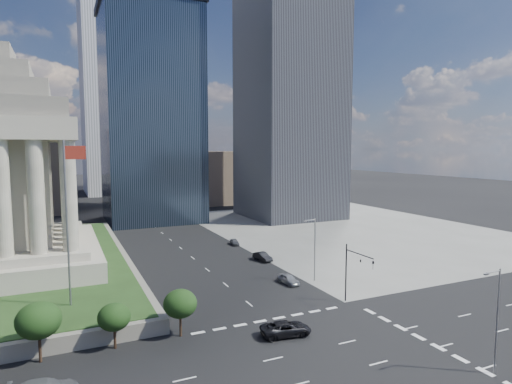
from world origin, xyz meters
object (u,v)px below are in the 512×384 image
pickup_truck (286,329)px  parked_sedan_far (235,242)px  flagpole (68,214)px  street_lamp_south (496,315)px  parked_sedan_mid (263,257)px  parked_sedan_near (288,279)px  street_lamp_north (314,246)px  traffic_signal_ne (354,267)px

pickup_truck → parked_sedan_far: bearing=-5.8°
flagpole → pickup_truck: bearing=-34.3°
street_lamp_south → parked_sedan_far: 60.34m
pickup_truck → parked_sedan_mid: pickup_truck is taller
parked_sedan_near → parked_sedan_far: parked_sedan_near is taller
street_lamp_south → street_lamp_north: (0.00, 31.00, 0.00)m
traffic_signal_ne → street_lamp_north: bearing=85.8°
flagpole → street_lamp_north: size_ratio=2.00×
street_lamp_south → parked_sedan_mid: 45.81m
parked_sedan_near → street_lamp_south: bearing=-88.3°
street_lamp_north → parked_sedan_near: 6.56m
street_lamp_north → flagpole: bearing=-178.4°
parked_sedan_near → parked_sedan_mid: (2.31, 14.07, 0.02)m
flagpole → parked_sedan_mid: (33.14, 15.50, -12.34)m
street_lamp_south → flagpole: bearing=139.5°
street_lamp_south → parked_sedan_mid: (-2.02, 45.50, -4.89)m
street_lamp_north → parked_sedan_far: size_ratio=2.62×
street_lamp_south → parked_sedan_near: (-4.33, 31.43, -4.91)m
flagpole → traffic_signal_ne: flagpole is taller
street_lamp_north → pickup_truck: (-13.56, -15.74, -4.86)m
parked_sedan_near → parked_sedan_mid: bearing=74.5°
traffic_signal_ne → pickup_truck: size_ratio=1.39×
traffic_signal_ne → parked_sedan_mid: (-1.19, 25.81, -4.48)m
pickup_truck → parked_sedan_far: size_ratio=1.51×
traffic_signal_ne → street_lamp_north: street_lamp_north is taller
parked_sedan_far → street_lamp_south: bearing=-79.6°
pickup_truck → parked_sedan_near: pickup_truck is taller
flagpole → parked_sedan_far: flagpole is taller
flagpole → parked_sedan_mid: bearing=25.1°
parked_sedan_far → parked_sedan_mid: bearing=-82.1°
parked_sedan_far → street_lamp_north: bearing=-77.7°
traffic_signal_ne → street_lamp_south: size_ratio=0.80×
parked_sedan_far → traffic_signal_ne: bearing=-79.9°
street_lamp_north → parked_sedan_near: bearing=174.3°
street_lamp_north → parked_sedan_mid: street_lamp_north is taller
street_lamp_north → parked_sedan_far: street_lamp_north is taller
traffic_signal_ne → street_lamp_south: 19.72m
street_lamp_south → street_lamp_north: size_ratio=1.00×
traffic_signal_ne → parked_sedan_far: size_ratio=2.10×
parked_sedan_mid → parked_sedan_far: parked_sedan_mid is taller
pickup_truck → parked_sedan_far: 46.36m
flagpole → pickup_truck: flagpole is taller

